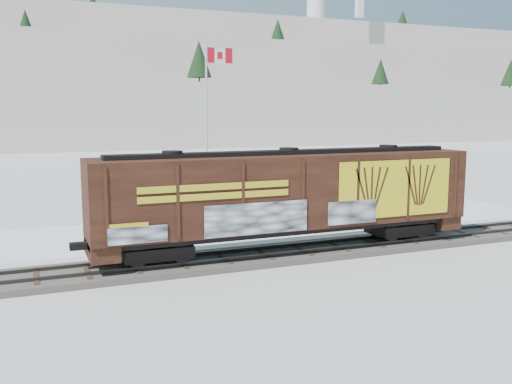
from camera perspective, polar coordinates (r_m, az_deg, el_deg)
name	(u,v)px	position (r m, az deg, el deg)	size (l,w,h in m)	color
ground	(300,255)	(27.98, 4.41, -6.27)	(500.00, 500.00, 0.00)	white
rail_track	(300,252)	(27.94, 4.42, -5.98)	(50.00, 3.40, 0.43)	#59544C
parking_strip	(244,226)	(34.67, -1.16, -3.40)	(40.00, 8.00, 0.03)	white
hillside	(68,83)	(164.60, -18.32, 10.35)	(360.00, 110.00, 93.00)	white
hopper_railcar	(288,194)	(27.09, 3.27, -0.18)	(18.61, 3.06, 4.69)	black
flagpole	(209,153)	(38.53, -4.75, 3.95)	(2.30, 0.90, 11.27)	silver
car_silver	(198,221)	(32.08, -5.86, -2.92)	(1.87, 4.65, 1.58)	#A7AAAE
car_white	(241,217)	(33.27, -1.48, -2.51)	(1.64, 4.71, 1.55)	silver
car_dark	(377,206)	(38.90, 12.02, -1.36)	(1.73, 4.26, 1.23)	black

